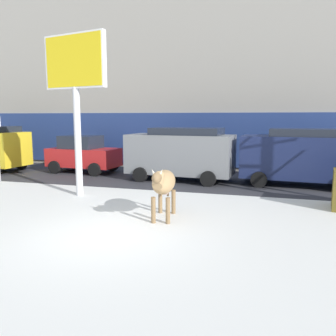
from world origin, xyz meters
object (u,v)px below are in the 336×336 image
Objects in this scene: car_red_hatchback at (83,154)px; pedestrian_near_billboard at (265,155)px; car_grey_van at (181,152)px; car_navy_van at (301,155)px; cow_tan at (163,183)px; billboard at (75,71)px.

car_red_hatchback is 2.09× the size of pedestrian_near_billboard.
car_grey_van is 4.95m from car_navy_van.
cow_tan is 5.33m from billboard.
car_navy_van is 3.47m from pedestrian_near_billboard.
car_navy_van is at bearing -3.85° from car_red_hatchback.
car_red_hatchback is at bearing 117.87° from billboard.
pedestrian_near_billboard is at bearing 113.23° from car_navy_van.
pedestrian_near_billboard is (3.59, 3.32, -0.36)m from car_grey_van.
billboard is at bearing -152.62° from car_navy_van.
car_grey_van is (-0.92, 5.77, 0.25)m from cow_tan.
pedestrian_near_billboard reaches higher than cow_tan.
pedestrian_near_billboard is at bearing 15.64° from car_red_hatchback.
car_grey_van is 2.73× the size of pedestrian_near_billboard.
car_red_hatchback is (-6.18, 6.61, -0.07)m from cow_tan.
car_red_hatchback is 0.76× the size of car_grey_van.
car_red_hatchback is at bearing -164.36° from pedestrian_near_billboard.
cow_tan is 9.05m from car_red_hatchback.
pedestrian_near_billboard is (8.86, 2.48, -0.05)m from car_red_hatchback.
car_grey_van reaches higher than car_red_hatchback.
pedestrian_near_billboard is (-1.36, 3.17, -0.36)m from car_navy_van.
cow_tan is 0.53× the size of car_red_hatchback.
car_navy_van is at bearing 27.38° from billboard.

